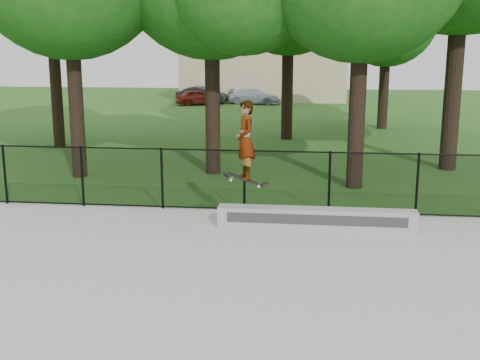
{
  "coord_description": "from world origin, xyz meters",
  "views": [
    {
      "loc": [
        1.53,
        -7.93,
        3.91
      ],
      "look_at": [
        0.1,
        4.2,
        1.2
      ],
      "focal_mm": 45.0,
      "sensor_mm": 36.0,
      "label": 1
    }
  ],
  "objects": [
    {
      "name": "car_b",
      "position": [
        -6.15,
        34.09,
        0.58
      ],
      "size": [
        3.24,
        1.33,
        1.16
      ],
      "primitive_type": "imported",
      "rotation": [
        0.0,
        0.0,
        1.54
      ],
      "color": "black",
      "rests_on": "ground"
    },
    {
      "name": "chainlink_fence",
      "position": [
        0.0,
        5.9,
        0.81
      ],
      "size": [
        16.06,
        0.06,
        1.5
      ],
      "color": "black",
      "rests_on": "concrete_slab"
    },
    {
      "name": "ground",
      "position": [
        0.0,
        0.0,
        0.0
      ],
      "size": [
        100.0,
        100.0,
        0.0
      ],
      "primitive_type": "plane",
      "color": "#245718",
      "rests_on": "ground"
    },
    {
      "name": "car_a",
      "position": [
        -6.19,
        32.91,
        0.53
      ],
      "size": [
        3.32,
        2.4,
        1.05
      ],
      "primitive_type": "imported",
      "rotation": [
        0.0,
        0.0,
        1.99
      ],
      "color": "maroon",
      "rests_on": "ground"
    },
    {
      "name": "concrete_slab",
      "position": [
        0.0,
        0.0,
        0.03
      ],
      "size": [
        14.0,
        12.0,
        0.06
      ],
      "primitive_type": "cube",
      "color": "#A4A49F",
      "rests_on": "ground"
    },
    {
      "name": "skater_airborne",
      "position": [
        0.16,
        4.62,
        1.94
      ],
      "size": [
        0.8,
        0.72,
        1.88
      ],
      "color": "black",
      "rests_on": "ground"
    },
    {
      "name": "car_c",
      "position": [
        -2.43,
        33.93,
        0.52
      ],
      "size": [
        3.47,
        1.9,
        1.04
      ],
      "primitive_type": "imported",
      "rotation": [
        0.0,
        0.0,
        1.44
      ],
      "color": "#9AA4AE",
      "rests_on": "ground"
    },
    {
      "name": "distant_building",
      "position": [
        -2.0,
        38.0,
        2.16
      ],
      "size": [
        12.4,
        6.4,
        4.3
      ],
      "color": "tan",
      "rests_on": "ground"
    },
    {
      "name": "grind_ledge",
      "position": [
        1.7,
        4.7,
        0.28
      ],
      "size": [
        4.28,
        0.4,
        0.44
      ],
      "primitive_type": "cube",
      "color": "#989793",
      "rests_on": "concrete_slab"
    }
  ]
}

